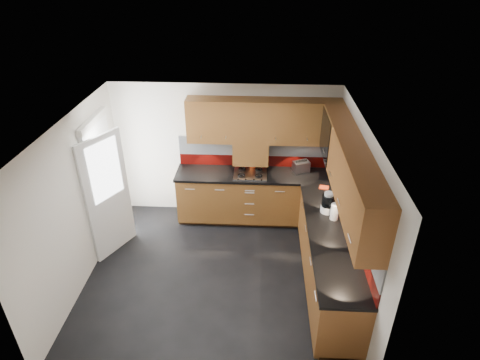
# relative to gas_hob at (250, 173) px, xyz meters

# --- Properties ---
(room) EXTENTS (4.00, 3.80, 2.64)m
(room) POSITION_rel_gas_hob_xyz_m (-0.45, -1.47, 0.54)
(room) COLOR black
(base_cabinets) EXTENTS (2.70, 3.20, 0.95)m
(base_cabinets) POSITION_rel_gas_hob_xyz_m (0.62, -0.75, -0.52)
(base_cabinets) COLOR #5A2C14
(base_cabinets) RESTS_ON room
(countertop) EXTENTS (2.72, 3.22, 0.04)m
(countertop) POSITION_rel_gas_hob_xyz_m (0.60, -0.77, -0.03)
(countertop) COLOR black
(countertop) RESTS_ON base_cabinets
(backsplash) EXTENTS (2.70, 3.20, 0.54)m
(backsplash) POSITION_rel_gas_hob_xyz_m (0.83, -0.54, 0.26)
(backsplash) COLOR #650C09
(backsplash) RESTS_ON countertop
(upper_cabinets) EXTENTS (2.50, 3.20, 0.72)m
(upper_cabinets) POSITION_rel_gas_hob_xyz_m (0.78, -0.69, 0.88)
(upper_cabinets) COLOR #5A2C14
(upper_cabinets) RESTS_ON room
(extractor_hood) EXTENTS (0.60, 0.33, 0.40)m
(extractor_hood) POSITION_rel_gas_hob_xyz_m (-0.00, 0.17, 0.33)
(extractor_hood) COLOR #5A2C14
(extractor_hood) RESTS_ON room
(glass_cabinet) EXTENTS (0.32, 0.80, 0.66)m
(glass_cabinet) POSITION_rel_gas_hob_xyz_m (1.26, -0.40, 0.91)
(glass_cabinet) COLOR black
(glass_cabinet) RESTS_ON room
(back_door) EXTENTS (0.42, 1.19, 2.04)m
(back_door) POSITION_rel_gas_hob_xyz_m (-2.23, -0.72, 0.08)
(back_door) COLOR white
(back_door) RESTS_ON room
(gas_hob) EXTENTS (0.56, 0.49, 0.04)m
(gas_hob) POSITION_rel_gas_hob_xyz_m (0.00, 0.00, 0.00)
(gas_hob) COLOR silver
(gas_hob) RESTS_ON countertop
(utensil_pot) EXTENTS (0.11, 0.11, 0.38)m
(utensil_pot) POSITION_rel_gas_hob_xyz_m (0.04, 0.23, 0.07)
(utensil_pot) COLOR #CB4213
(utensil_pot) RESTS_ON countertop
(toaster) EXTENTS (0.31, 0.25, 0.20)m
(toaster) POSITION_rel_gas_hob_xyz_m (0.86, 0.14, 0.08)
(toaster) COLOR silver
(toaster) RESTS_ON countertop
(food_processor) EXTENTS (0.19, 0.19, 0.32)m
(food_processor) POSITION_rel_gas_hob_xyz_m (1.15, -1.06, 0.13)
(food_processor) COLOR white
(food_processor) RESTS_ON countertop
(paper_towel) EXTENTS (0.15, 0.15, 0.24)m
(paper_towel) POSITION_rel_gas_hob_xyz_m (1.22, -1.24, 0.11)
(paper_towel) COLOR white
(paper_towel) RESTS_ON countertop
(orange_cloth) EXTENTS (0.17, 0.16, 0.02)m
(orange_cloth) POSITION_rel_gas_hob_xyz_m (1.19, -0.39, -0.01)
(orange_cloth) COLOR red
(orange_cloth) RESTS_ON countertop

